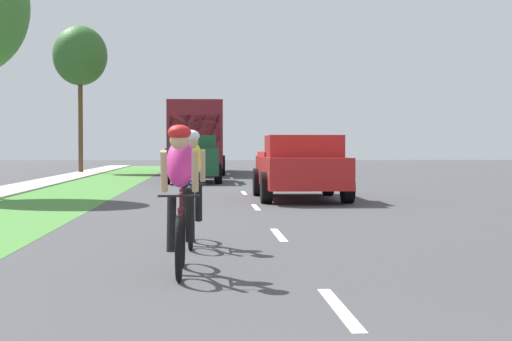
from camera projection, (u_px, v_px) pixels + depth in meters
name	position (u px, v px, depth m)	size (l,w,h in m)	color
ground_plane	(246.00, 195.00, 22.22)	(120.00, 120.00, 0.00)	#424244
grass_verge	(64.00, 196.00, 21.90)	(2.86, 70.00, 0.01)	#478438
lane_markings_center	(240.00, 188.00, 26.21)	(0.12, 52.20, 0.01)	white
cyclist_lead	(180.00, 198.00, 8.45)	(0.42, 1.72, 1.58)	black
cyclist_trailing	(191.00, 186.00, 10.89)	(0.42, 1.72, 1.58)	black
pickup_red	(300.00, 167.00, 20.51)	(2.22, 5.10, 1.64)	red
suv_dark_green	(193.00, 158.00, 30.53)	(2.15, 4.70, 1.79)	#194C2D
bus_maroon	(196.00, 135.00, 41.16)	(2.78, 11.60, 3.48)	maroon
street_tree_far	(80.00, 56.00, 41.52)	(2.82, 2.82, 7.66)	brown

